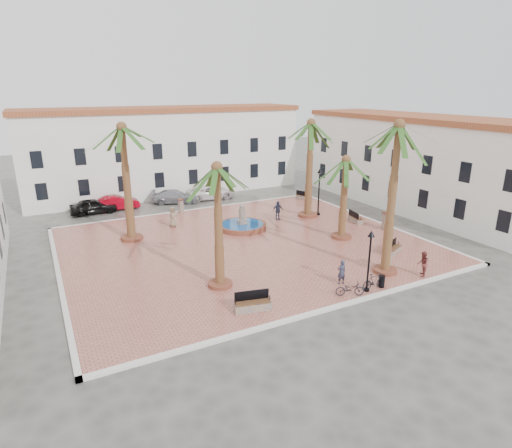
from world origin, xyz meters
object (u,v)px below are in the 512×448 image
at_px(bench_ne, 304,197).
at_px(cyclist_b, 423,264).
at_px(cyclist_a, 342,272).
at_px(palm_ne, 311,134).
at_px(litter_bin, 382,281).
at_px(car_white, 211,192).
at_px(palm_s, 398,141).
at_px(palm_sw, 217,181).
at_px(lamppost_s, 370,251).
at_px(car_silver, 175,197).
at_px(pedestrian_fountain_b, 278,210).
at_px(car_black, 93,206).
at_px(pedestrian_north, 129,210).
at_px(pedestrian_east, 388,218).
at_px(pedestrian_fountain_a, 173,217).
at_px(bollard_se, 388,259).
at_px(bollard_n, 181,206).
at_px(palm_e, 346,170).
at_px(bollard_e, 386,220).
at_px(bench_se, 394,250).
at_px(bench_s, 253,305).
at_px(bicycle_a, 350,289).
at_px(lamppost_e, 319,184).
at_px(bench_e, 355,219).
at_px(palm_nw, 123,140).

height_order(bench_ne, cyclist_b, cyclist_b).
bearing_deg(cyclist_a, palm_ne, -112.06).
distance_m(palm_ne, litter_bin, 16.57).
distance_m(litter_bin, car_white, 25.07).
bearing_deg(palm_s, palm_sw, 163.27).
bearing_deg(lamppost_s, palm_s, 28.17).
xyz_separation_m(palm_ne, car_silver, (-9.26, 10.82, -6.97)).
bearing_deg(lamppost_s, palm_ne, 68.80).
distance_m(bench_ne, cyclist_b, 20.04).
bearing_deg(pedestrian_fountain_b, lamppost_s, -96.37).
relative_size(litter_bin, car_black, 0.17).
bearing_deg(pedestrian_north, palm_s, -162.14).
distance_m(pedestrian_east, car_black, 27.09).
relative_size(pedestrian_fountain_a, car_silver, 0.37).
distance_m(bollard_se, bollard_n, 20.51).
distance_m(palm_e, palm_ne, 6.57).
bearing_deg(pedestrian_fountain_a, litter_bin, -77.28).
bearing_deg(bollard_e, car_silver, 127.02).
height_order(lamppost_s, litter_bin, lamppost_s).
relative_size(bench_se, pedestrian_east, 0.99).
xyz_separation_m(bench_s, bench_ne, (15.62, 18.51, -0.03)).
relative_size(palm_e, pedestrian_fountain_b, 3.82).
xyz_separation_m(palm_ne, cyclist_b, (-1.04, -14.29, -6.69)).
xyz_separation_m(litter_bin, pedestrian_fountain_b, (1.40, 14.66, 0.49)).
bearing_deg(bicycle_a, lamppost_e, -3.44).
height_order(bench_ne, pedestrian_fountain_b, pedestrian_fountain_b).
height_order(lamppost_e, car_silver, lamppost_e).
relative_size(cyclist_b, pedestrian_north, 0.91).
height_order(cyclist_b, pedestrian_north, pedestrian_north).
bearing_deg(palm_e, pedestrian_fountain_a, 141.08).
xyz_separation_m(lamppost_e, pedestrian_fountain_a, (-13.08, 2.81, -2.09)).
bearing_deg(lamppost_s, cyclist_b, 0.00).
xyz_separation_m(bench_e, litter_bin, (-7.15, -10.84, 0.09)).
bearing_deg(bench_s, bicycle_a, 1.91).
distance_m(bollard_n, litter_bin, 21.55).
xyz_separation_m(bench_e, car_silver, (-12.00, 14.27, 0.26)).
bearing_deg(pedestrian_east, bench_s, -48.03).
xyz_separation_m(palm_e, pedestrian_east, (4.80, -0.08, -4.48)).
bearing_deg(pedestrian_north, lamppost_s, -170.42).
bearing_deg(bench_ne, pedestrian_fountain_b, 106.32).
relative_size(palm_sw, cyclist_b, 4.62).
relative_size(palm_ne, bollard_se, 6.59).
bearing_deg(pedestrian_north, palm_nw, 155.49).
height_order(bench_s, cyclist_a, cyclist_a).
bearing_deg(car_black, bench_e, -126.14).
bearing_deg(palm_ne, lamppost_s, -111.20).
bearing_deg(pedestrian_fountain_a, pedestrian_fountain_b, -26.03).
distance_m(bench_e, bollard_n, 16.21).
height_order(bench_se, pedestrian_fountain_a, pedestrian_fountain_a).
height_order(bicycle_a, pedestrian_east, pedestrian_east).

